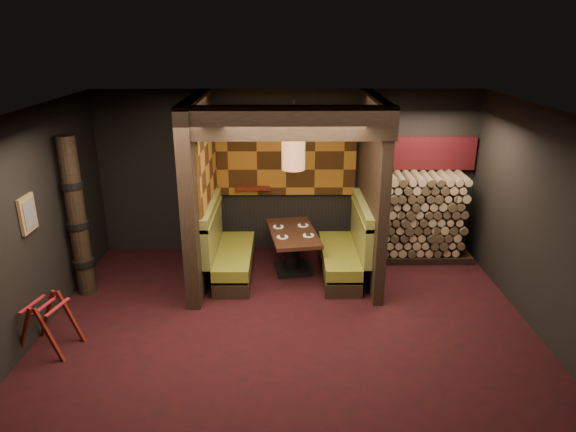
% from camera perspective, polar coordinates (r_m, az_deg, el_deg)
% --- Properties ---
extents(floor, '(6.50, 5.50, 0.02)m').
position_cam_1_polar(floor, '(6.96, 0.08, -12.71)').
color(floor, black).
rests_on(floor, ground).
extents(ceiling, '(6.50, 5.50, 0.02)m').
position_cam_1_polar(ceiling, '(5.93, 0.10, 11.35)').
color(ceiling, black).
rests_on(ceiling, ground).
extents(wall_back, '(6.50, 0.02, 2.85)m').
position_cam_1_polar(wall_back, '(8.93, -0.07, 4.84)').
color(wall_back, black).
rests_on(wall_back, ground).
extents(wall_front, '(6.50, 0.02, 2.85)m').
position_cam_1_polar(wall_front, '(3.87, 0.48, -16.78)').
color(wall_front, black).
rests_on(wall_front, ground).
extents(wall_left, '(0.02, 5.50, 2.85)m').
position_cam_1_polar(wall_left, '(7.08, -27.35, -1.55)').
color(wall_left, black).
rests_on(wall_left, ground).
extents(wall_right, '(0.02, 5.50, 2.85)m').
position_cam_1_polar(wall_right, '(7.13, 27.32, -1.40)').
color(wall_right, black).
rests_on(wall_right, ground).
extents(partition_left, '(0.20, 2.20, 2.85)m').
position_cam_1_polar(partition_left, '(7.97, -9.78, 2.69)').
color(partition_left, black).
rests_on(partition_left, floor).
extents(partition_right, '(0.15, 2.10, 2.85)m').
position_cam_1_polar(partition_right, '(8.03, 9.31, 2.84)').
color(partition_right, black).
rests_on(partition_right, floor).
extents(header_beam, '(2.85, 0.18, 0.44)m').
position_cam_1_polar(header_beam, '(6.66, -0.18, 10.28)').
color(header_beam, black).
rests_on(header_beam, partition_left).
extents(tapa_back_panel, '(2.40, 0.06, 1.55)m').
position_cam_1_polar(tapa_back_panel, '(8.79, -0.24, 7.24)').
color(tapa_back_panel, '#935A18').
rests_on(tapa_back_panel, wall_back).
extents(tapa_side_panel, '(0.04, 1.85, 1.45)m').
position_cam_1_polar(tapa_side_panel, '(8.01, -8.91, 5.97)').
color(tapa_side_panel, '#935A18').
rests_on(tapa_side_panel, partition_left).
extents(lacquer_shelf, '(0.60, 0.12, 0.07)m').
position_cam_1_polar(lacquer_shelf, '(8.91, -3.93, 3.12)').
color(lacquer_shelf, '#55180E').
rests_on(lacquer_shelf, wall_back).
extents(booth_bench_left, '(0.68, 1.60, 1.14)m').
position_cam_1_polar(booth_bench_left, '(8.28, -6.71, -4.08)').
color(booth_bench_left, black).
rests_on(booth_bench_left, floor).
extents(booth_bench_right, '(0.68, 1.60, 1.14)m').
position_cam_1_polar(booth_bench_right, '(8.29, 6.45, -4.04)').
color(booth_bench_right, black).
rests_on(booth_bench_right, floor).
extents(dining_table, '(0.91, 1.41, 0.70)m').
position_cam_1_polar(dining_table, '(8.36, 0.56, -3.21)').
color(dining_table, black).
rests_on(dining_table, floor).
extents(place_settings, '(0.66, 0.69, 0.03)m').
position_cam_1_polar(place_settings, '(8.27, 0.57, -1.65)').
color(place_settings, white).
rests_on(place_settings, dining_table).
extents(pendant_lamp, '(0.36, 0.36, 1.11)m').
position_cam_1_polar(pendant_lamp, '(7.84, 0.60, 6.81)').
color(pendant_lamp, '#A36439').
rests_on(pendant_lamp, ceiling).
extents(framed_picture, '(0.05, 0.36, 0.46)m').
position_cam_1_polar(framed_picture, '(7.08, -26.94, 0.22)').
color(framed_picture, olive).
rests_on(framed_picture, wall_left).
extents(luggage_rack, '(0.76, 0.61, 0.74)m').
position_cam_1_polar(luggage_rack, '(7.08, -25.13, -10.64)').
color(luggage_rack, '#4E120B').
rests_on(luggage_rack, floor).
extents(totem_column, '(0.31, 0.31, 2.40)m').
position_cam_1_polar(totem_column, '(8.00, -22.39, -0.30)').
color(totem_column, black).
rests_on(totem_column, floor).
extents(firewood_stack, '(1.73, 0.70, 1.50)m').
position_cam_1_polar(firewood_stack, '(9.05, 14.57, -0.09)').
color(firewood_stack, black).
rests_on(firewood_stack, floor).
extents(mosaic_header, '(1.83, 0.10, 0.56)m').
position_cam_1_polar(mosaic_header, '(9.08, 14.61, 6.75)').
color(mosaic_header, maroon).
rests_on(mosaic_header, wall_back).
extents(bay_front_post, '(0.08, 0.08, 2.85)m').
position_cam_1_polar(bay_front_post, '(8.29, 9.63, 3.36)').
color(bay_front_post, black).
rests_on(bay_front_post, floor).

